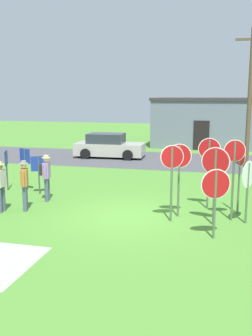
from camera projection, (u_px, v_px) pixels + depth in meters
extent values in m
plane|color=#518E33|center=(128.00, 216.00, 12.74)|extent=(80.00, 80.00, 0.00)
cube|color=#4C4C51|center=(172.00, 161.00, 23.35)|extent=(60.00, 6.40, 0.01)
cube|color=slate|center=(203.00, 123.00, 29.75)|extent=(7.37, 4.97, 3.46)
cube|color=#383333|center=(204.00, 99.00, 29.41)|extent=(7.57, 5.17, 0.20)
cube|color=black|center=(201.00, 135.00, 27.49)|extent=(1.10, 0.08, 2.10)
cylinder|color=brown|center=(250.00, 99.00, 20.76)|extent=(0.24, 0.24, 7.36)
cube|color=#B7B2A3|center=(110.00, 149.00, 24.48)|extent=(4.36, 1.95, 0.76)
cube|color=#2D333D|center=(106.00, 138.00, 24.41)|extent=(2.29, 1.61, 0.60)
cylinder|color=black|center=(133.00, 151.00, 25.12)|extent=(0.65, 0.24, 0.64)
cylinder|color=black|center=(128.00, 155.00, 23.39)|extent=(0.65, 0.24, 0.64)
cylinder|color=black|center=(94.00, 150.00, 25.66)|extent=(0.65, 0.24, 0.64)
cylinder|color=black|center=(85.00, 154.00, 23.93)|extent=(0.65, 0.24, 0.64)
cylinder|color=#51664C|center=(233.00, 182.00, 12.13)|extent=(0.09, 0.09, 2.52)
cylinder|color=white|center=(235.00, 151.00, 11.95)|extent=(0.67, 0.19, 0.69)
cylinder|color=red|center=(235.00, 151.00, 11.94)|extent=(0.62, 0.18, 0.64)
cylinder|color=#51664C|center=(239.00, 180.00, 12.84)|extent=(0.09, 0.09, 2.29)
cylinder|color=white|center=(240.00, 155.00, 12.68)|extent=(0.28, 0.69, 0.74)
cylinder|color=red|center=(240.00, 155.00, 12.68)|extent=(0.26, 0.64, 0.69)
cylinder|color=#51664C|center=(214.00, 188.00, 11.72)|extent=(0.08, 0.08, 2.33)
cylinder|color=white|center=(216.00, 161.00, 11.57)|extent=(0.85, 0.17, 0.86)
cylinder|color=red|center=(216.00, 161.00, 11.56)|extent=(0.79, 0.16, 0.80)
cylinder|color=#51664C|center=(215.00, 205.00, 10.63)|extent=(0.09, 0.09, 1.90)
cylinder|color=white|center=(216.00, 184.00, 10.52)|extent=(0.78, 0.32, 0.84)
cylinder|color=red|center=(216.00, 184.00, 10.51)|extent=(0.73, 0.30, 0.77)
cylinder|color=#51664C|center=(208.00, 175.00, 13.40)|extent=(0.07, 0.07, 2.42)
cylinder|color=white|center=(209.00, 149.00, 13.23)|extent=(0.77, 0.02, 0.77)
cylinder|color=red|center=(209.00, 149.00, 13.22)|extent=(0.71, 0.03, 0.71)
cylinder|color=#51664C|center=(247.00, 193.00, 11.91)|extent=(0.09, 0.09, 1.90)
cylinder|color=white|center=(248.00, 174.00, 11.79)|extent=(0.41, 0.74, 0.84)
cylinder|color=red|center=(248.00, 174.00, 11.80)|extent=(0.38, 0.69, 0.78)
cylinder|color=#51664C|center=(179.00, 182.00, 12.53)|extent=(0.08, 0.08, 2.34)
cylinder|color=white|center=(179.00, 156.00, 12.37)|extent=(0.77, 0.16, 0.78)
cylinder|color=red|center=(179.00, 156.00, 12.36)|extent=(0.72, 0.15, 0.73)
cylinder|color=#51664C|center=(171.00, 185.00, 12.03)|extent=(0.09, 0.09, 2.37)
cylinder|color=white|center=(172.00, 157.00, 11.87)|extent=(0.69, 0.26, 0.73)
cylinder|color=red|center=(172.00, 157.00, 11.86)|extent=(0.64, 0.25, 0.68)
cylinder|color=#4C5670|center=(26.00, 197.00, 13.42)|extent=(0.14, 0.14, 0.88)
cylinder|color=#4C5670|center=(25.00, 199.00, 13.20)|extent=(0.14, 0.14, 0.88)
cube|color=#B27533|center=(24.00, 177.00, 13.17)|extent=(0.33, 0.41, 0.58)
cylinder|color=#B27533|center=(25.00, 176.00, 13.41)|extent=(0.09, 0.09, 0.52)
cylinder|color=#B27533|center=(23.00, 179.00, 12.94)|extent=(0.09, 0.09, 0.52)
sphere|color=beige|center=(24.00, 165.00, 13.10)|extent=(0.21, 0.21, 0.21)
cylinder|color=gray|center=(23.00, 164.00, 13.08)|extent=(0.32, 0.31, 0.02)
cylinder|color=gray|center=(23.00, 162.00, 13.08)|extent=(0.19, 0.19, 0.09)
cylinder|color=#4C5670|center=(3.00, 199.00, 13.24)|extent=(0.14, 0.14, 0.88)
cylinder|color=#4C5670|center=(0.00, 200.00, 13.04)|extent=(0.14, 0.14, 0.88)
cube|color=beige|center=(0.00, 178.00, 13.00)|extent=(0.22, 0.36, 0.58)
cylinder|color=beige|center=(4.00, 177.00, 13.23)|extent=(0.09, 0.09, 0.52)
cylinder|color=#4C5670|center=(48.00, 189.00, 14.62)|extent=(0.14, 0.14, 0.88)
cylinder|color=#4C5670|center=(46.00, 190.00, 14.41)|extent=(0.14, 0.14, 0.88)
cube|color=#9E7AB2|center=(46.00, 170.00, 14.38)|extent=(0.28, 0.39, 0.58)
cylinder|color=#9E7AB2|center=(48.00, 170.00, 14.62)|extent=(0.09, 0.09, 0.52)
cylinder|color=#9E7AB2|center=(45.00, 172.00, 14.15)|extent=(0.09, 0.09, 0.52)
sphere|color=beige|center=(46.00, 159.00, 14.30)|extent=(0.21, 0.21, 0.21)
cylinder|color=beige|center=(46.00, 158.00, 14.29)|extent=(0.32, 0.31, 0.02)
cylinder|color=beige|center=(46.00, 156.00, 14.28)|extent=(0.19, 0.19, 0.09)
cube|color=#232328|center=(42.00, 170.00, 14.39)|extent=(0.18, 0.28, 0.40)
cylinder|color=#4C4C51|center=(25.00, 170.00, 15.91)|extent=(0.06, 0.06, 1.77)
cube|color=#1E389E|center=(25.00, 156.00, 15.80)|extent=(0.56, 0.25, 0.60)
cylinder|color=#4C4C51|center=(39.00, 175.00, 15.46)|extent=(0.06, 0.06, 1.53)
cube|color=#1E389E|center=(38.00, 164.00, 15.38)|extent=(0.54, 0.30, 0.60)
cylinder|color=#4C4C51|center=(7.00, 171.00, 16.05)|extent=(0.06, 0.06, 1.66)
cube|color=#1E389E|center=(6.00, 158.00, 15.95)|extent=(0.24, 0.57, 0.60)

